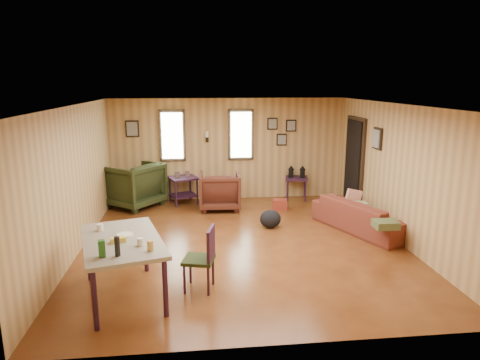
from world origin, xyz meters
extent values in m
cube|color=brown|center=(0.00, 0.00, -0.01)|extent=(5.50, 6.00, 0.02)
cube|color=#997C5B|center=(0.00, 0.00, 2.41)|extent=(5.50, 6.00, 0.02)
cube|color=tan|center=(0.00, 3.01, 1.20)|extent=(5.50, 0.02, 2.40)
cube|color=tan|center=(0.00, -3.01, 1.20)|extent=(5.50, 0.02, 2.40)
cube|color=tan|center=(-2.76, 0.00, 1.20)|extent=(0.02, 6.00, 2.40)
cube|color=tan|center=(2.76, 0.00, 1.20)|extent=(0.02, 6.00, 2.40)
cube|color=black|center=(-1.30, 2.97, 1.55)|extent=(0.60, 0.05, 1.20)
cube|color=#E0F2D1|center=(-1.30, 2.93, 1.55)|extent=(0.48, 0.04, 1.06)
cube|color=black|center=(0.30, 2.97, 1.55)|extent=(0.60, 0.05, 1.20)
cube|color=#E0F2D1|center=(0.30, 2.93, 1.55)|extent=(0.48, 0.04, 1.06)
cube|color=black|center=(-0.50, 2.95, 1.45)|extent=(0.07, 0.05, 0.12)
cylinder|color=silver|center=(-0.50, 2.89, 1.58)|extent=(0.07, 0.07, 0.14)
cube|color=black|center=(2.72, 1.95, 1.00)|extent=(0.06, 1.00, 2.05)
cube|color=black|center=(2.68, 1.95, 1.00)|extent=(0.04, 0.82, 1.90)
cube|color=black|center=(1.05, 2.97, 1.80)|extent=(0.24, 0.04, 0.28)
cube|color=#9E998C|center=(1.05, 2.94, 1.80)|extent=(0.19, 0.02, 0.22)
cube|color=black|center=(1.50, 2.97, 1.75)|extent=(0.24, 0.04, 0.28)
cube|color=#9E998C|center=(1.50, 2.94, 1.75)|extent=(0.19, 0.02, 0.22)
cube|color=black|center=(1.28, 2.97, 1.42)|extent=(0.24, 0.04, 0.28)
cube|color=#9E998C|center=(1.28, 2.94, 1.42)|extent=(0.19, 0.02, 0.22)
cube|color=black|center=(-2.20, 2.97, 1.72)|extent=(0.30, 0.04, 0.38)
cube|color=#9E998C|center=(-2.20, 2.94, 1.72)|extent=(0.24, 0.02, 0.31)
cube|color=black|center=(2.72, 0.85, 1.70)|extent=(0.04, 0.34, 0.42)
cube|color=#9E998C|center=(2.69, 0.85, 1.70)|extent=(0.02, 0.27, 0.34)
imported|color=maroon|center=(2.34, 0.44, 0.39)|extent=(1.35, 2.08, 0.79)
imported|color=#461F15|center=(-0.26, 2.14, 0.45)|extent=(0.91, 0.86, 0.91)
imported|color=#262F15|center=(-2.18, 2.52, 0.55)|extent=(1.45, 1.46, 1.10)
cube|color=#331630|center=(-1.07, 2.66, 0.61)|extent=(0.76, 0.73, 0.04)
cube|color=#331630|center=(-1.07, 2.66, 0.20)|extent=(0.69, 0.66, 0.03)
cylinder|color=#331630|center=(-1.23, 2.36, 0.30)|extent=(0.06, 0.06, 0.60)
cylinder|color=#331630|center=(-0.76, 2.54, 0.30)|extent=(0.06, 0.06, 0.60)
cylinder|color=#331630|center=(-1.39, 2.77, 0.30)|extent=(0.06, 0.06, 0.60)
cylinder|color=#331630|center=(-0.92, 2.95, 0.30)|extent=(0.06, 0.06, 0.60)
cube|color=brown|center=(-1.20, 2.61, 0.70)|extent=(0.11, 0.06, 0.14)
cube|color=brown|center=(-0.97, 2.70, 0.69)|extent=(0.10, 0.06, 0.13)
cube|color=#331630|center=(1.61, 2.73, 0.52)|extent=(0.62, 0.62, 0.04)
cylinder|color=#331630|center=(1.36, 2.57, 0.26)|extent=(0.04, 0.04, 0.52)
cylinder|color=#331630|center=(1.77, 2.48, 0.26)|extent=(0.04, 0.04, 0.52)
cylinder|color=#331630|center=(1.45, 2.97, 0.26)|extent=(0.04, 0.04, 0.52)
cylinder|color=#331630|center=(1.86, 2.88, 0.26)|extent=(0.04, 0.04, 0.52)
cube|color=black|center=(1.48, 2.76, 0.63)|extent=(0.14, 0.14, 0.19)
cone|color=black|center=(1.48, 2.76, 0.78)|extent=(0.19, 0.19, 0.10)
cube|color=black|center=(1.74, 2.70, 0.63)|extent=(0.14, 0.14, 0.19)
cone|color=black|center=(1.74, 2.70, 0.78)|extent=(0.19, 0.19, 0.10)
cube|color=maroon|center=(1.06, 1.97, 0.11)|extent=(0.34, 0.27, 0.22)
ellipsoid|color=black|center=(0.63, 0.76, 0.18)|extent=(0.46, 0.37, 0.36)
cube|color=#48512D|center=(2.30, -0.64, 0.48)|extent=(0.38, 0.31, 0.12)
cube|color=red|center=(2.28, 0.79, 0.56)|extent=(0.34, 0.09, 0.34)
cube|color=gray|center=(2.30, 0.55, 0.47)|extent=(0.32, 0.25, 0.09)
cube|color=gray|center=(-1.76, -1.72, 0.78)|extent=(1.34, 1.78, 0.05)
cylinder|color=#331630|center=(-1.96, -2.49, 0.38)|extent=(0.08, 0.08, 0.76)
cylinder|color=#331630|center=(-1.19, -2.28, 0.38)|extent=(0.08, 0.08, 0.76)
cylinder|color=#331630|center=(-2.33, -1.17, 0.38)|extent=(0.08, 0.08, 0.76)
cylinder|color=#331630|center=(-1.56, -0.96, 0.38)|extent=(0.08, 0.08, 0.76)
cylinder|color=white|center=(-1.49, -1.98, 0.85)|extent=(0.10, 0.10, 0.09)
cylinder|color=white|center=(-2.09, -1.38, 0.85)|extent=(0.10, 0.10, 0.09)
cube|color=#235B21|center=(-1.89, -2.29, 0.91)|extent=(0.09, 0.09, 0.20)
cylinder|color=black|center=(-1.71, -2.28, 0.92)|extent=(0.08, 0.08, 0.23)
cylinder|color=tan|center=(-1.35, -2.16, 0.87)|extent=(0.09, 0.09, 0.13)
cylinder|color=white|center=(-1.74, -1.61, 0.82)|extent=(0.26, 0.26, 0.02)
cube|color=gold|center=(-1.78, -1.84, 0.84)|extent=(0.21, 0.13, 0.06)
cube|color=#262F15|center=(-0.78, -1.62, 0.43)|extent=(0.48, 0.48, 0.05)
cube|color=#331630|center=(-0.61, -1.66, 0.67)|extent=(0.13, 0.38, 0.44)
cylinder|color=#331630|center=(-0.98, -1.74, 0.21)|extent=(0.04, 0.04, 0.42)
cylinder|color=#331630|center=(-0.66, -1.81, 0.21)|extent=(0.04, 0.04, 0.42)
cylinder|color=#331630|center=(-0.90, -1.42, 0.21)|extent=(0.04, 0.04, 0.42)
cylinder|color=#331630|center=(-0.58, -1.50, 0.21)|extent=(0.04, 0.04, 0.42)
camera|label=1|loc=(-0.81, -7.02, 2.77)|focal=32.00mm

